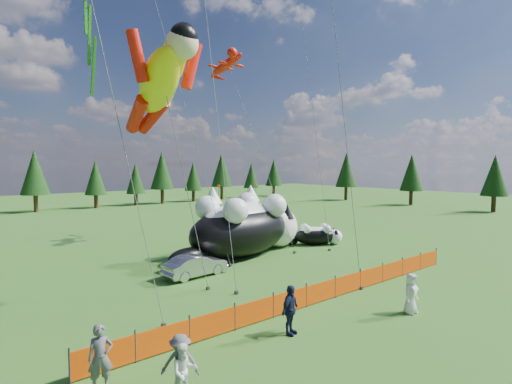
# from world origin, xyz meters

# --- Properties ---
(ground) EXTENTS (160.00, 160.00, 0.00)m
(ground) POSITION_xyz_m (0.00, 0.00, 0.00)
(ground) COLOR #13390A
(ground) RESTS_ON ground
(safety_fence) EXTENTS (22.06, 0.06, 1.10)m
(safety_fence) POSITION_xyz_m (0.00, -3.00, 0.50)
(safety_fence) COLOR #262626
(safety_fence) RESTS_ON ground
(tree_line) EXTENTS (90.00, 4.00, 8.00)m
(tree_line) POSITION_xyz_m (0.00, 45.00, 4.00)
(tree_line) COLOR black
(tree_line) RESTS_ON ground
(festival_tents) EXTENTS (50.00, 3.20, 2.80)m
(festival_tents) POSITION_xyz_m (11.00, 40.00, 1.40)
(festival_tents) COLOR white
(festival_tents) RESTS_ON ground
(cat_large) EXTENTS (11.90, 5.84, 4.33)m
(cat_large) POSITION_xyz_m (3.27, 6.94, 2.06)
(cat_large) COLOR black
(cat_large) RESTS_ON ground
(cat_small) EXTENTS (4.04, 3.25, 1.65)m
(cat_small) POSITION_xyz_m (9.94, 6.16, 0.79)
(cat_small) COLOR black
(cat_small) RESTS_ON ground
(car) EXTENTS (3.97, 1.68, 1.28)m
(car) POSITION_xyz_m (-2.32, 4.47, 0.64)
(car) COLOR #B0B0B5
(car) RESTS_ON ground
(spectator_a) EXTENTS (0.78, 0.61, 1.90)m
(spectator_a) POSITION_xyz_m (-10.38, -3.87, 0.95)
(spectator_a) COLOR #535358
(spectator_a) RESTS_ON ground
(spectator_b) EXTENTS (0.84, 0.62, 1.55)m
(spectator_b) POSITION_xyz_m (-8.75, -5.78, 0.78)
(spectator_b) COLOR white
(spectator_b) RESTS_ON ground
(spectator_c) EXTENTS (1.23, 0.88, 1.90)m
(spectator_c) POSITION_xyz_m (-3.59, -4.62, 0.95)
(spectator_c) COLOR #151E3C
(spectator_c) RESTS_ON ground
(spectator_d) EXTENTS (1.18, 1.14, 1.68)m
(spectator_d) POSITION_xyz_m (-8.68, -5.43, 0.84)
(spectator_d) COLOR #535358
(spectator_d) RESTS_ON ground
(spectator_e) EXTENTS (0.86, 0.57, 1.75)m
(spectator_e) POSITION_xyz_m (1.95, -6.38, 0.88)
(spectator_e) COLOR white
(spectator_e) RESTS_ON ground
(superhero_kite) EXTENTS (6.47, 5.47, 12.17)m
(superhero_kite) POSITION_xyz_m (-6.91, -0.71, 9.58)
(superhero_kite) COLOR yellow
(superhero_kite) RESTS_ON ground
(gecko_kite) EXTENTS (3.59, 10.86, 16.76)m
(gecko_kite) POSITION_xyz_m (5.89, 12.97, 14.82)
(gecko_kite) COLOR red
(gecko_kite) RESTS_ON ground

